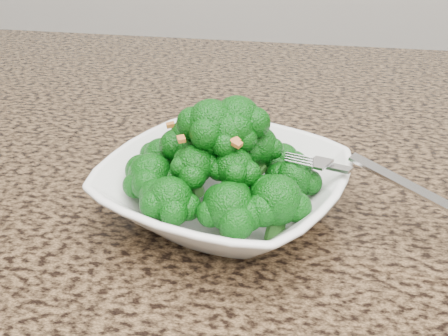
# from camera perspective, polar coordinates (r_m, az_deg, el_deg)

# --- Properties ---
(granite_counter) EXTENTS (1.64, 1.04, 0.03)m
(granite_counter) POSITION_cam_1_polar(r_m,az_deg,el_deg) (0.60, 3.98, -2.71)
(granite_counter) COLOR brown
(granite_counter) RESTS_ON cabinet
(bowl) EXTENTS (0.28, 0.28, 0.05)m
(bowl) POSITION_cam_1_polar(r_m,az_deg,el_deg) (0.52, 0.00, -2.25)
(bowl) COLOR white
(bowl) RESTS_ON granite_counter
(broccoli_pile) EXTENTS (0.19, 0.19, 0.08)m
(broccoli_pile) POSITION_cam_1_polar(r_m,az_deg,el_deg) (0.49, 0.00, 4.20)
(broccoli_pile) COLOR #094F0A
(broccoli_pile) RESTS_ON bowl
(garlic_topping) EXTENTS (0.11, 0.11, 0.01)m
(garlic_topping) POSITION_cam_1_polar(r_m,az_deg,el_deg) (0.48, 0.00, 8.66)
(garlic_topping) COLOR #B76D2C
(garlic_topping) RESTS_ON broccoli_pile
(fork) EXTENTS (0.17, 0.11, 0.01)m
(fork) POSITION_cam_1_polar(r_m,az_deg,el_deg) (0.50, 12.09, -0.07)
(fork) COLOR silver
(fork) RESTS_ON bowl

